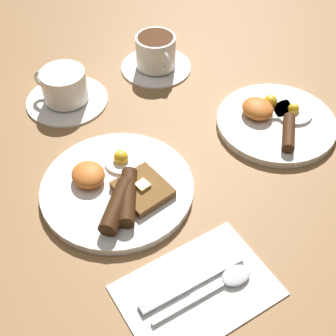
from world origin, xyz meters
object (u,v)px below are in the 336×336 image
Objects in this scene: knife at (187,285)px; breakfast_plate_near at (118,188)px; breakfast_plate_far at (275,120)px; spoon at (226,281)px; teacup_near at (65,89)px; teacup_far at (156,55)px.

breakfast_plate_near is at bearing 91.79° from knife.
breakfast_plate_near is 1.51× the size of knife.
knife is at bearing 0.98° from breakfast_plate_near.
spoon is at bearing -50.96° from breakfast_plate_far.
breakfast_plate_far is 1.37× the size of teacup_near.
teacup_far is 0.54m from knife.
breakfast_plate_far is 0.30m from teacup_far.
breakfast_plate_far reaches higher than knife.
teacup_far is (-0.28, 0.24, 0.02)m from breakfast_plate_near.
breakfast_plate_far is (0.00, 0.34, -0.00)m from breakfast_plate_near.
teacup_far reaches higher than spoon.
knife is (0.20, -0.33, -0.00)m from breakfast_plate_far.
teacup_far is (-0.28, -0.10, 0.02)m from breakfast_plate_far.
knife is (0.48, -0.02, -0.02)m from teacup_near.
knife is (0.21, 0.00, -0.01)m from breakfast_plate_near.
teacup_near is at bearing 93.87° from spoon.
teacup_far is at bearing 70.61° from spoon.
knife is at bearing -25.53° from teacup_far.
breakfast_plate_near and breakfast_plate_far have the same top height.
breakfast_plate_near is at bearing -90.54° from breakfast_plate_far.
teacup_near is 1.03× the size of spoon.
teacup_near reaches higher than breakfast_plate_far.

